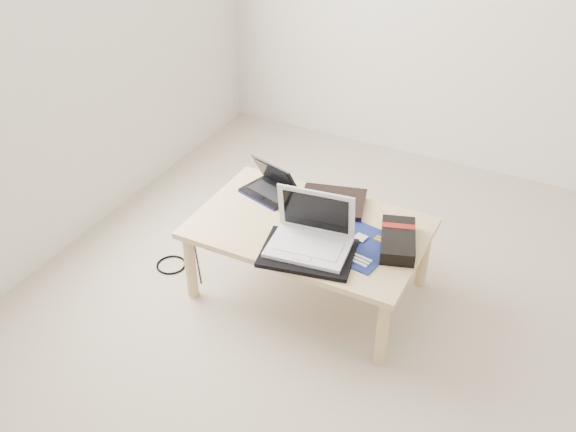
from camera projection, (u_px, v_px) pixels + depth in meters
The scene contains 13 objects.
ground at pixel (404, 384), 2.78m from camera, with size 4.00×4.00×0.00m, color beige.
coffee_table at pixel (309, 234), 3.09m from camera, with size 1.10×0.70×0.40m.
book at pixel (333, 202), 3.21m from camera, with size 0.38×0.34×0.03m.
netbook at pixel (271, 187), 3.28m from camera, with size 0.31×0.26×0.18m.
tablet at pixel (316, 216), 3.12m from camera, with size 0.29×0.25×0.01m.
remote at pixel (328, 229), 3.02m from camera, with size 0.07×0.22×0.02m.
neoprene_sleeve at pixel (308, 253), 2.88m from camera, with size 0.41×0.30×0.02m, color black.
white_laptop at pixel (311, 235), 2.88m from camera, with size 0.39×0.30×0.26m.
motherboard at pixel (362, 246), 2.92m from camera, with size 0.31×0.36×0.02m.
gpu_box at pixel (398, 240), 2.92m from camera, with size 0.24×0.34×0.07m.
cable_coil at pixel (287, 229), 3.03m from camera, with size 0.10×0.10×0.01m, color black.
floor_cable_coil at pixel (171, 265), 3.45m from camera, with size 0.16×0.16×0.01m, color black.
floor_cable_trail at pixel (198, 264), 3.46m from camera, with size 0.01×0.01×0.33m, color black.
Camera 1 is at (0.40, -1.89, 2.18)m, focal length 40.00 mm.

